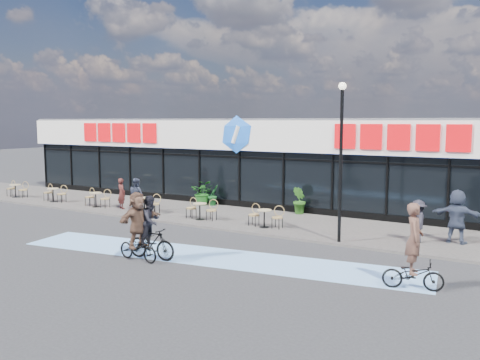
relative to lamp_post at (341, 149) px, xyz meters
The scene contains 21 objects.
ground 8.18m from the lamp_post, 161.92° to the right, with size 120.00×120.00×0.00m, color #28282B.
sidewalk 8.13m from the lamp_post, 162.66° to the left, with size 44.00×5.00×0.10m, color #59524E.
bike_lane 5.97m from the lamp_post, 128.71° to the right, with size 14.00×2.20×0.01m, color #7AAEE7.
building 10.45m from the lamp_post, 132.72° to the left, with size 30.60×6.57×4.75m.
lamp_post is the anchor object (origin of this frame).
bistro_set_0 20.03m from the lamp_post, behind, with size 1.54×0.62×0.90m.
bistro_set_1 16.82m from the lamp_post, behind, with size 1.54×0.62×0.90m.
bistro_set_2 13.63m from the lamp_post, behind, with size 1.54×0.62×0.90m.
bistro_set_3 10.48m from the lamp_post, behind, with size 1.54×0.62×0.90m.
bistro_set_4 7.43m from the lamp_post, behind, with size 1.54×0.62×0.90m.
bistro_set_5 4.66m from the lamp_post, 165.74° to the left, with size 1.54×0.62×0.90m.
potted_plant_left 9.89m from the lamp_post, 152.83° to the left, with size 0.59×0.48×1.08m, color #175220.
potted_plant_mid 10.27m from the lamp_post, 155.02° to the left, with size 1.17×1.02×1.30m, color #1A5719.
potted_plant_right 6.18m from the lamp_post, 129.10° to the left, with size 0.72×0.58×1.31m, color #295E1A.
patron_left 12.10m from the lamp_post, behind, with size 0.56×0.37×1.54m, color #411A17.
patron_right 11.02m from the lamp_post, behind, with size 0.79×0.62×1.63m, color #2D3347.
pedestrian_a 3.83m from the lamp_post, 28.92° to the left, with size 1.00×0.58×1.56m, color black.
pedestrian_c 4.82m from the lamp_post, 27.95° to the left, with size 1.81×0.58×1.96m, color #323A4E.
cyclist_a 7.28m from the lamp_post, 131.82° to the right, with size 1.81×0.84×2.09m.
cyclist_b 5.73m from the lamp_post, 47.86° to the right, with size 1.67×0.91×2.35m.
cyclist_c 7.62m from the lamp_post, 131.41° to the right, with size 1.68×1.71×2.25m.
Camera 1 is at (13.26, -15.10, 4.48)m, focal length 38.00 mm.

